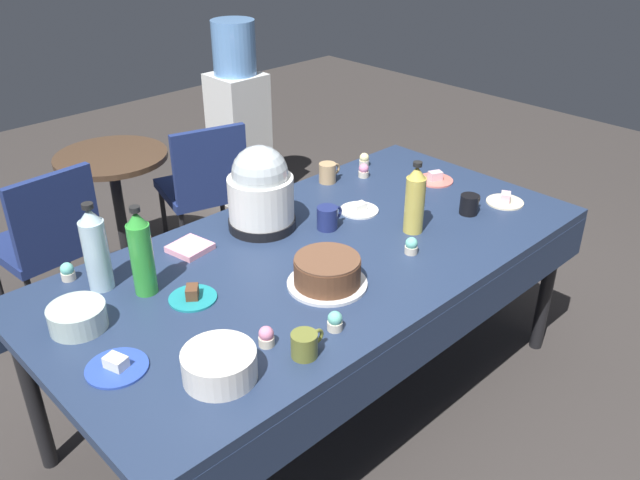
{
  "coord_description": "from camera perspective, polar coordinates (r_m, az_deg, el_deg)",
  "views": [
    {
      "loc": [
        -1.53,
        -1.59,
        2.02
      ],
      "look_at": [
        0.0,
        0.0,
        0.8
      ],
      "focal_mm": 36.94,
      "sensor_mm": 36.0,
      "label": 1
    }
  ],
  "objects": [
    {
      "name": "coffee_mug_black",
      "position": [
        2.9,
        12.83,
        3.04
      ],
      "size": [
        0.12,
        0.08,
        0.09
      ],
      "color": "black",
      "rests_on": "potluck_table"
    },
    {
      "name": "coffee_mug_olive",
      "position": [
        2.0,
        -1.31,
        -9.04
      ],
      "size": [
        0.12,
        0.08,
        0.08
      ],
      "color": "olive",
      "rests_on": "potluck_table"
    },
    {
      "name": "coffee_mug_tan",
      "position": [
        3.13,
        0.69,
        5.86
      ],
      "size": [
        0.12,
        0.08,
        0.09
      ],
      "color": "tan",
      "rests_on": "potluck_table"
    },
    {
      "name": "cupcake_vanilla",
      "position": [
        3.19,
        3.8,
        6.01
      ],
      "size": [
        0.05,
        0.05,
        0.07
      ],
      "color": "beige",
      "rests_on": "potluck_table"
    },
    {
      "name": "cupcake_mint",
      "position": [
        2.55,
        7.92,
        -0.51
      ],
      "size": [
        0.05,
        0.05,
        0.07
      ],
      "color": "beige",
      "rests_on": "potluck_table"
    },
    {
      "name": "ceramic_snack_bowl",
      "position": [
        1.94,
        -8.71,
        -10.65
      ],
      "size": [
        0.22,
        0.22,
        0.09
      ],
      "primitive_type": "cylinder",
      "color": "silver",
      "rests_on": "potluck_table"
    },
    {
      "name": "soda_bottle_ginger_ale",
      "position": [
        2.66,
        8.22,
        3.47
      ],
      "size": [
        0.08,
        0.08,
        0.3
      ],
      "color": "gold",
      "rests_on": "potluck_table"
    },
    {
      "name": "slow_cooker",
      "position": [
        2.67,
        -5.16,
        4.27
      ],
      "size": [
        0.28,
        0.28,
        0.35
      ],
      "color": "black",
      "rests_on": "potluck_table"
    },
    {
      "name": "cupcake_cocoa",
      "position": [
        2.53,
        -21.03,
        -2.58
      ],
      "size": [
        0.05,
        0.05,
        0.07
      ],
      "color": "beige",
      "rests_on": "potluck_table"
    },
    {
      "name": "maroon_chair_left",
      "position": [
        3.45,
        -22.52,
        0.24
      ],
      "size": [
        0.47,
        0.47,
        0.85
      ],
      "color": "navy",
      "rests_on": "ground"
    },
    {
      "name": "maroon_chair_right",
      "position": [
        3.83,
        -9.96,
        4.9
      ],
      "size": [
        0.54,
        0.54,
        0.85
      ],
      "color": "navy",
      "rests_on": "ground"
    },
    {
      "name": "potluck_table",
      "position": [
        2.58,
        0.0,
        -2.17
      ],
      "size": [
        2.2,
        1.1,
        0.75
      ],
      "color": "navy",
      "rests_on": "ground"
    },
    {
      "name": "frosted_layer_cake",
      "position": [
        2.32,
        0.63,
        -2.82
      ],
      "size": [
        0.29,
        0.29,
        0.11
      ],
      "color": "silver",
      "rests_on": "potluck_table"
    },
    {
      "name": "glass_salad_bowl",
      "position": [
        2.26,
        -20.27,
        -6.28
      ],
      "size": [
        0.18,
        0.18,
        0.08
      ],
      "primitive_type": "cylinder",
      "color": "#B2C6BC",
      "rests_on": "potluck_table"
    },
    {
      "name": "dessert_plate_cobalt",
      "position": [
        2.06,
        -17.2,
        -10.41
      ],
      "size": [
        0.19,
        0.19,
        0.04
      ],
      "color": "#2D4CB2",
      "rests_on": "potluck_table"
    },
    {
      "name": "dessert_plate_white",
      "position": [
        2.86,
        3.41,
        2.67
      ],
      "size": [
        0.17,
        0.17,
        0.04
      ],
      "color": "white",
      "rests_on": "potluck_table"
    },
    {
      "name": "cupcake_berry",
      "position": [
        2.05,
        -4.67,
        -8.34
      ],
      "size": [
        0.05,
        0.05,
        0.07
      ],
      "color": "beige",
      "rests_on": "potluck_table"
    },
    {
      "name": "coffee_mug_navy",
      "position": [
        2.7,
        0.67,
        1.95
      ],
      "size": [
        0.13,
        0.09,
        0.1
      ],
      "color": "navy",
      "rests_on": "potluck_table"
    },
    {
      "name": "dessert_plate_coral",
      "position": [
        3.2,
        9.93,
        5.24
      ],
      "size": [
        0.17,
        0.17,
        0.05
      ],
      "color": "#E07266",
      "rests_on": "potluck_table"
    },
    {
      "name": "paper_napkin_stack",
      "position": [
        2.6,
        -11.19,
        -0.66
      ],
      "size": [
        0.16,
        0.16,
        0.02
      ],
      "primitive_type": "cube",
      "rotation": [
        0.0,
        0.0,
        0.17
      ],
      "color": "pink",
      "rests_on": "potluck_table"
    },
    {
      "name": "cupcake_lemon",
      "position": [
        2.11,
        1.3,
        -7.06
      ],
      "size": [
        0.05,
        0.05,
        0.07
      ],
      "color": "beige",
      "rests_on": "potluck_table"
    },
    {
      "name": "soda_bottle_lime_soda",
      "position": [
        2.31,
        -15.22,
        -1.13
      ],
      "size": [
        0.08,
        0.08,
        0.33
      ],
      "color": "green",
      "rests_on": "potluck_table"
    },
    {
      "name": "cupcake_rose",
      "position": [
        3.32,
        3.85,
        6.95
      ],
      "size": [
        0.05,
        0.05,
        0.07
      ],
      "color": "beige",
      "rests_on": "potluck_table"
    },
    {
      "name": "dessert_plate_teal",
      "position": [
        2.31,
        -10.97,
        -4.8
      ],
      "size": [
        0.17,
        0.17,
        0.05
      ],
      "color": "teal",
      "rests_on": "potluck_table"
    },
    {
      "name": "round_cafe_table",
      "position": [
        3.81,
        -17.2,
        3.99
      ],
      "size": [
        0.6,
        0.6,
        0.72
      ],
      "color": "#473323",
      "rests_on": "ground"
    },
    {
      "name": "ground",
      "position": [
        3.0,
        0.0,
        -13.5
      ],
      "size": [
        9.0,
        9.0,
        0.0
      ],
      "primitive_type": "plane",
      "color": "#383330"
    },
    {
      "name": "water_cooler",
      "position": [
        4.53,
        -7.08,
        10.28
      ],
      "size": [
        0.32,
        0.32,
        1.24
      ],
      "color": "silver",
      "rests_on": "ground"
    },
    {
      "name": "dessert_plate_cream",
      "position": [
        3.04,
        15.74,
        3.31
      ],
      "size": [
        0.16,
        0.16,
        0.05
      ],
      "color": "beige",
      "rests_on": "potluck_table"
    },
    {
      "name": "soda_bottle_water",
      "position": [
        2.39,
        -18.87,
        -0.78
      ],
      "size": [
        0.09,
        0.09,
        0.33
      ],
      "color": "silver",
      "rests_on": "potluck_table"
    }
  ]
}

